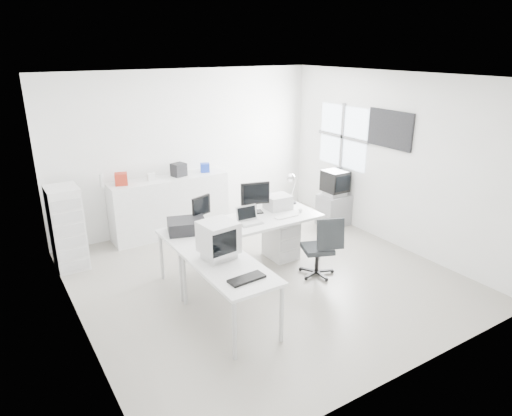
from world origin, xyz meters
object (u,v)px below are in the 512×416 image
inkjet_printer (187,226)px  laptop (250,216)px  lcd_monitor_small (201,211)px  crt_tv (335,183)px  drawer_pedestal (281,239)px  office_chair (318,246)px  laser_printer (278,202)px  side_desk (230,294)px  sideboard (170,206)px  tv_cabinet (333,210)px  main_desk (244,246)px  crt_monitor (219,242)px  filing_cabinet (67,228)px  lcd_monitor_large (255,198)px

inkjet_printer → laptop: laptop is taller
lcd_monitor_small → crt_tv: bearing=-11.3°
drawer_pedestal → office_chair: office_chair is taller
lcd_monitor_small → laser_printer: (1.30, -0.03, -0.10)m
side_desk → sideboard: size_ratio=0.68×
side_desk → crt_tv: (3.17, 1.77, 0.43)m
drawer_pedestal → sideboard: bearing=121.1°
laptop → sideboard: size_ratio=0.18×
laser_printer → tv_cabinet: bearing=18.1°
main_desk → crt_tv: (2.32, 0.67, 0.43)m
lcd_monitor_small → crt_monitor: crt_monitor is taller
crt_monitor → crt_tv: size_ratio=0.83×
office_chair → filing_cabinet: filing_cabinet is taller
sideboard → laser_printer: bearing=-55.1°
lcd_monitor_large → sideboard: (-0.75, 1.62, -0.47)m
lcd_monitor_small → office_chair: size_ratio=0.45×
laser_printer → sideboard: sideboard is taller
tv_cabinet → office_chair: bearing=-137.7°
drawer_pedestal → lcd_monitor_large: (-0.35, 0.20, 0.68)m
lcd_monitor_large → drawer_pedestal: bearing=-15.2°
laptop → crt_monitor: size_ratio=0.87×
filing_cabinet → laser_printer: bearing=-22.7°
sideboard → lcd_monitor_large: bearing=-65.2°
office_chair → tv_cabinet: size_ratio=1.59×
laser_printer → laptop: bearing=-153.2°
side_desk → crt_monitor: size_ratio=3.36×
lcd_monitor_small → inkjet_printer: bearing=-173.0°
laser_printer → office_chair: size_ratio=0.41×
drawer_pedestal → sideboard: (-1.10, 1.82, 0.21)m
inkjet_printer → tv_cabinet: bearing=27.2°
laptop → laser_printer: 0.77m
crt_monitor → office_chair: (1.65, 0.13, -0.50)m
lcd_monitor_large → inkjet_printer: bearing=-158.3°
filing_cabinet → sideboard: bearing=13.4°
side_desk → filing_cabinet: 2.88m
main_desk → crt_tv: 2.45m
inkjet_printer → laptop: (0.90, -0.20, 0.03)m
drawer_pedestal → crt_monitor: bearing=-149.9°
side_desk → sideboard: sideboard is taller
inkjet_printer → tv_cabinet: size_ratio=0.87×
main_desk → inkjet_printer: bearing=173.3°
drawer_pedestal → inkjet_printer: bearing=178.2°
filing_cabinet → lcd_monitor_small: bearing=-36.3°
lcd_monitor_small → side_desk: bearing=-122.1°
crt_monitor → sideboard: (0.45, 2.72, -0.44)m
inkjet_printer → side_desk: bearing=-72.9°
inkjet_printer → tv_cabinet: (3.17, 0.57, -0.55)m
laptop → office_chair: laptop is taller
side_desk → lcd_monitor_small: bearing=77.5°
tv_cabinet → drawer_pedestal: bearing=-159.2°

